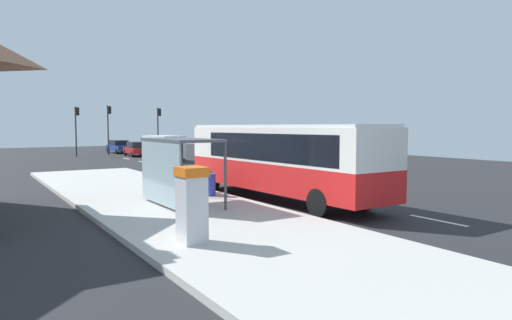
% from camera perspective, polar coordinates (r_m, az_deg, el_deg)
% --- Properties ---
extents(ground_plane, '(56.00, 92.00, 0.04)m').
position_cam_1_polar(ground_plane, '(32.34, -8.69, -1.45)').
color(ground_plane, '#262628').
extents(sidewalk_platform, '(6.20, 30.00, 0.18)m').
position_cam_1_polar(sidewalk_platform, '(18.90, -11.80, -5.16)').
color(sidewalk_platform, beige).
rests_on(sidewalk_platform, ground).
extents(lane_stripe_seg_0, '(0.16, 2.20, 0.01)m').
position_cam_1_polar(lane_stripe_seg_0, '(16.53, 21.66, -7.01)').
color(lane_stripe_seg_0, silver).
rests_on(lane_stripe_seg_0, ground).
extents(lane_stripe_seg_1, '(0.16, 2.20, 0.01)m').
position_cam_1_polar(lane_stripe_seg_1, '(19.82, 9.84, -4.94)').
color(lane_stripe_seg_1, silver).
rests_on(lane_stripe_seg_1, ground).
extents(lane_stripe_seg_2, '(0.16, 2.20, 0.01)m').
position_cam_1_polar(lane_stripe_seg_2, '(23.72, 1.68, -3.38)').
color(lane_stripe_seg_2, silver).
rests_on(lane_stripe_seg_2, ground).
extents(lane_stripe_seg_3, '(0.16, 2.20, 0.01)m').
position_cam_1_polar(lane_stripe_seg_3, '(27.97, -4.08, -2.23)').
color(lane_stripe_seg_3, silver).
rests_on(lane_stripe_seg_3, ground).
extents(lane_stripe_seg_4, '(0.16, 2.20, 0.01)m').
position_cam_1_polar(lane_stripe_seg_4, '(32.43, -8.28, -1.38)').
color(lane_stripe_seg_4, silver).
rests_on(lane_stripe_seg_4, ground).
extents(lane_stripe_seg_5, '(0.16, 2.20, 0.01)m').
position_cam_1_polar(lane_stripe_seg_5, '(37.04, -11.45, -0.73)').
color(lane_stripe_seg_5, silver).
rests_on(lane_stripe_seg_5, ground).
extents(lane_stripe_seg_6, '(0.16, 2.20, 0.01)m').
position_cam_1_polar(lane_stripe_seg_6, '(41.73, -13.92, -0.23)').
color(lane_stripe_seg_6, silver).
rests_on(lane_stripe_seg_6, ground).
extents(lane_stripe_seg_7, '(0.16, 2.20, 0.01)m').
position_cam_1_polar(lane_stripe_seg_7, '(46.49, -15.88, 0.18)').
color(lane_stripe_seg_7, silver).
rests_on(lane_stripe_seg_7, ground).
extents(bus, '(2.87, 11.08, 3.21)m').
position_cam_1_polar(bus, '(19.43, 2.94, 0.38)').
color(bus, red).
rests_on(bus, ground).
extents(white_van, '(2.13, 5.24, 2.30)m').
position_cam_1_polar(white_van, '(42.30, -11.44, 1.69)').
color(white_van, white).
rests_on(white_van, ground).
extents(sedan_near, '(2.05, 4.50, 1.52)m').
position_cam_1_polar(sedan_near, '(49.90, -14.63, 1.37)').
color(sedan_near, '#A51919').
rests_on(sedan_near, ground).
extents(sedan_far, '(2.06, 4.50, 1.52)m').
position_cam_1_polar(sedan_far, '(56.18, -16.68, 1.63)').
color(sedan_far, navy).
rests_on(sedan_far, ground).
extents(ticket_machine, '(0.66, 0.76, 1.94)m').
position_cam_1_polar(ticket_machine, '(11.74, -7.99, -5.47)').
color(ticket_machine, silver).
rests_on(ticket_machine, sidewalk_platform).
extents(recycling_bin_blue, '(0.52, 0.52, 0.95)m').
position_cam_1_polar(recycling_bin_blue, '(19.68, -5.80, -3.06)').
color(recycling_bin_blue, blue).
rests_on(recycling_bin_blue, sidewalk_platform).
extents(recycling_bin_orange, '(0.52, 0.52, 0.95)m').
position_cam_1_polar(recycling_bin_orange, '(20.30, -6.69, -2.84)').
color(recycling_bin_orange, orange).
rests_on(recycling_bin_orange, sidewalk_platform).
extents(recycling_bin_green, '(0.52, 0.52, 0.95)m').
position_cam_1_polar(recycling_bin_green, '(20.93, -7.52, -2.64)').
color(recycling_bin_green, green).
rests_on(recycling_bin_green, sidewalk_platform).
extents(recycling_bin_red, '(0.52, 0.52, 0.95)m').
position_cam_1_polar(recycling_bin_red, '(21.57, -8.31, -2.45)').
color(recycling_bin_red, red).
rests_on(recycling_bin_red, sidewalk_platform).
extents(traffic_light_near_side, '(0.49, 0.28, 5.23)m').
position_cam_1_polar(traffic_light_near_side, '(52.75, -12.01, 4.46)').
color(traffic_light_near_side, '#2D2D2D').
rests_on(traffic_light_near_side, ground).
extents(traffic_light_far_side, '(0.49, 0.28, 5.19)m').
position_cam_1_polar(traffic_light_far_side, '(51.18, -21.41, 4.25)').
color(traffic_light_far_side, '#2D2D2D').
rests_on(traffic_light_far_side, ground).
extents(traffic_light_median, '(0.49, 0.28, 5.42)m').
position_cam_1_polar(traffic_light_median, '(52.74, -17.84, 4.48)').
color(traffic_light_median, '#2D2D2D').
rests_on(traffic_light_median, ground).
extents(bus_shelter, '(1.80, 4.00, 2.50)m').
position_cam_1_polar(bus_shelter, '(17.33, -10.24, 0.70)').
color(bus_shelter, '#4C4C51').
rests_on(bus_shelter, sidewalk_platform).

